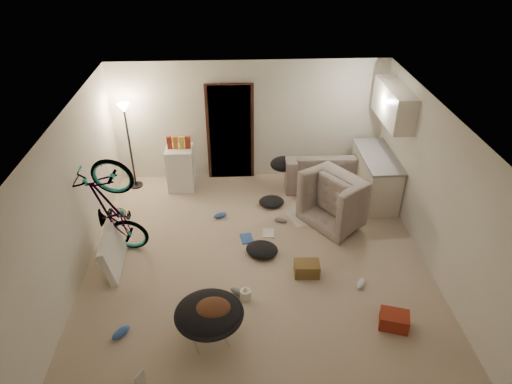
{
  "coord_description": "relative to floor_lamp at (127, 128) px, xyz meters",
  "views": [
    {
      "loc": [
        -0.32,
        -5.63,
        4.94
      ],
      "look_at": [
        0.01,
        0.6,
        1.04
      ],
      "focal_mm": 32.0,
      "sensor_mm": 36.0,
      "label": 1
    }
  ],
  "objects": [
    {
      "name": "floor",
      "position": [
        2.4,
        -2.65,
        -1.32
      ],
      "size": [
        5.5,
        6.0,
        0.02
      ],
      "primitive_type": "cube",
      "color": "#BAA68F",
      "rests_on": "ground"
    },
    {
      "name": "ceiling",
      "position": [
        2.4,
        -2.65,
        1.2
      ],
      "size": [
        5.5,
        6.0,
        0.02
      ],
      "primitive_type": "cube",
      "color": "white",
      "rests_on": "wall_back"
    },
    {
      "name": "wall_back",
      "position": [
        2.4,
        0.36,
        -0.06
      ],
      "size": [
        5.5,
        0.02,
        2.5
      ],
      "primitive_type": "cube",
      "color": "silver",
      "rests_on": "floor"
    },
    {
      "name": "wall_front",
      "position": [
        2.4,
        -5.66,
        -0.06
      ],
      "size": [
        5.5,
        0.02,
        2.5
      ],
      "primitive_type": "cube",
      "color": "silver",
      "rests_on": "floor"
    },
    {
      "name": "wall_left",
      "position": [
        -0.36,
        -2.65,
        -0.06
      ],
      "size": [
        0.02,
        6.0,
        2.5
      ],
      "primitive_type": "cube",
      "color": "silver",
      "rests_on": "floor"
    },
    {
      "name": "wall_right",
      "position": [
        5.16,
        -2.65,
        -0.06
      ],
      "size": [
        0.02,
        6.0,
        2.5
      ],
      "primitive_type": "cube",
      "color": "silver",
      "rests_on": "floor"
    },
    {
      "name": "doorway",
      "position": [
        2.0,
        0.32,
        -0.29
      ],
      "size": [
        0.85,
        0.1,
        2.04
      ],
      "primitive_type": "cube",
      "color": "black",
      "rests_on": "floor"
    },
    {
      "name": "door_trim",
      "position": [
        2.0,
        0.29,
        -0.29
      ],
      "size": [
        0.97,
        0.04,
        2.1
      ],
      "primitive_type": "cube",
      "color": "#341A12",
      "rests_on": "floor"
    },
    {
      "name": "floor_lamp",
      "position": [
        0.0,
        0.0,
        0.0
      ],
      "size": [
        0.28,
        0.28,
        1.81
      ],
      "color": "black",
      "rests_on": "floor"
    },
    {
      "name": "kitchen_counter",
      "position": [
        4.83,
        -0.65,
        -0.87
      ],
      "size": [
        0.6,
        1.5,
        0.88
      ],
      "primitive_type": "cube",
      "color": "beige",
      "rests_on": "floor"
    },
    {
      "name": "counter_top",
      "position": [
        4.83,
        -0.65,
        -0.41
      ],
      "size": [
        0.64,
        1.54,
        0.04
      ],
      "primitive_type": "cube",
      "color": "gray",
      "rests_on": "kitchen_counter"
    },
    {
      "name": "kitchen_uppers",
      "position": [
        4.96,
        -0.65,
        0.64
      ],
      "size": [
        0.38,
        1.4,
        0.65
      ],
      "primitive_type": "cube",
      "color": "beige",
      "rests_on": "wall_right"
    },
    {
      "name": "sofa",
      "position": [
        4.02,
        -0.2,
        -1.03
      ],
      "size": [
        1.88,
        0.74,
        0.55
      ],
      "primitive_type": "imported",
      "rotation": [
        0.0,
        0.0,
        3.14
      ],
      "color": "#394139",
      "rests_on": "floor"
    },
    {
      "name": "armchair",
      "position": [
        4.1,
        -1.35,
        -0.94
      ],
      "size": [
        1.45,
        1.48,
        0.73
      ],
      "primitive_type": "imported",
      "rotation": [
        0.0,
        0.0,
        2.17
      ],
      "color": "#394139",
      "rests_on": "floor"
    },
    {
      "name": "bicycle",
      "position": [
        0.1,
        -2.18,
        -0.81
      ],
      "size": [
        2.01,
        1.1,
        1.1
      ],
      "primitive_type": "imported",
      "rotation": [
        0.0,
        -0.17,
        1.42
      ],
      "color": "black",
      "rests_on": "floor"
    },
    {
      "name": "mini_fridge",
      "position": [
        0.97,
        -0.1,
        -0.86
      ],
      "size": [
        0.53,
        0.53,
        0.9
      ],
      "primitive_type": "cube",
      "rotation": [
        0.0,
        0.0,
        -0.01
      ],
      "color": "white",
      "rests_on": "floor"
    },
    {
      "name": "snack_box_0",
      "position": [
        0.8,
        -0.1,
        -0.31
      ],
      "size": [
        0.11,
        0.09,
        0.3
      ],
      "primitive_type": "cube",
      "rotation": [
        0.0,
        0.0,
        0.18
      ],
      "color": "maroon",
      "rests_on": "mini_fridge"
    },
    {
      "name": "snack_box_1",
      "position": [
        0.92,
        -0.1,
        -0.31
      ],
      "size": [
        0.11,
        0.08,
        0.3
      ],
      "primitive_type": "cube",
      "rotation": [
        0.0,
        0.0,
        0.14
      ],
      "color": "orange",
      "rests_on": "mini_fridge"
    },
    {
      "name": "snack_box_2",
      "position": [
        1.04,
        -0.1,
        -0.31
      ],
      "size": [
        0.11,
        0.09,
        0.3
      ],
      "primitive_type": "cube",
      "rotation": [
        0.0,
        0.0,
        0.19
      ],
      "color": "gold",
      "rests_on": "mini_fridge"
    },
    {
      "name": "snack_box_3",
      "position": [
        1.16,
        -0.1,
        -0.31
      ],
      "size": [
        0.11,
        0.08,
        0.3
      ],
      "primitive_type": "cube",
      "rotation": [
        0.0,
        0.0,
        -0.1
      ],
      "color": "maroon",
      "rests_on": "mini_fridge"
    },
    {
      "name": "saucer_chair",
      "position": [
        1.69,
        -4.08,
        -0.92
      ],
      "size": [
        0.91,
        0.91,
        0.65
      ],
      "color": "silver",
      "rests_on": "floor"
    },
    {
      "name": "hoodie",
      "position": [
        1.74,
        -4.11,
        -0.73
      ],
      "size": [
        0.53,
        0.46,
        0.22
      ],
      "primitive_type": "ellipsoid",
      "rotation": [
        0.0,
        0.0,
        0.13
      ],
      "color": "#522E1C",
      "rests_on": "saucer_chair"
    },
    {
      "name": "sofa_drape",
      "position": [
        3.07,
        -0.2,
        -0.77
      ],
      "size": [
        0.6,
        0.51,
        0.28
      ],
      "primitive_type": "ellipsoid",
      "rotation": [
        0.0,
        0.0,
        0.09
      ],
      "color": "black",
      "rests_on": "sofa"
    },
    {
      "name": "tv_box",
      "position": [
        0.1,
        -2.55,
        -0.99
      ],
      "size": [
        0.28,
        0.96,
        0.64
      ],
      "primitive_type": "cube",
      "rotation": [
        0.0,
        -0.21,
        0.04
      ],
      "color": "silver",
      "rests_on": "floor"
    },
    {
      "name": "drink_case_a",
      "position": [
        3.17,
        -2.88,
        -1.2
      ],
      "size": [
        0.4,
        0.3,
        0.22
      ],
      "primitive_type": "cube",
      "rotation": [
        0.0,
        0.0,
        -0.05
      ],
      "color": "brown",
      "rests_on": "floor"
    },
    {
      "name": "drink_case_b",
      "position": [
        4.21,
        -4.0,
        -1.19
      ],
      "size": [
        0.46,
        0.39,
        0.23
      ],
      "primitive_type": "cube",
      "rotation": [
        0.0,
        0.0,
        -0.31
      ],
      "color": "maroon",
      "rests_on": "floor"
    },
    {
      "name": "juicer",
      "position": [
        2.18,
        -3.37,
        -1.21
      ],
      "size": [
        0.16,
        0.16,
        0.24
      ],
      "color": "white",
      "rests_on": "floor"
    },
    {
      "name": "newspaper",
      "position": [
        3.28,
        -1.35,
        -1.3
      ],
      "size": [
        0.54,
        0.61,
        0.01
      ],
      "primitive_type": "cube",
      "rotation": [
        0.0,
        0.0,
        0.35
      ],
      "color": "beige",
      "rests_on": "floor"
    },
    {
      "name": "book_blue",
      "position": [
        2.25,
        -1.93,
        -1.29
      ],
      "size": [
        0.24,
        0.31,
        0.03
      ],
      "primitive_type": "cube",
      "rotation": [
        0.0,
        0.0,
        0.15
      ],
      "color": "#3259B5",
      "rests_on": "floor"
    },
    {
      "name": "book_white",
      "position": [
        2.64,
        -1.8,
        -1.3
      ],
      "size": [
        0.22,
        0.27,
        0.02
      ],
      "primitive_type": "cube",
      "rotation": [
        0.0,
        0.0,
        -0.08
      ],
      "color": "silver",
      "rests_on": "floor"
    },
    {
      "name": "shoe_0",
      "position": [
        1.77,
        -1.24,
        -1.26
      ],
      "size": [
        0.29,
        0.21,
        0.1
      ],
      "primitive_type": "ellipsoid",
      "rotation": [
        0.0,
        0.0,
        0.42
      ],
      "color": "#3259B5",
      "rests_on": "floor"
    },
    {
      "name": "shoe_1",
      "position": [
        2.9,
        -1.46,
        -1.26
      ],
      "size": [
        0.27,
        0.19,
        0.09
      ],
      "primitive_type": "ellipsoid",
      "rotation": [
        0.0,
        0.0,
        -0.38
      ],
      "color": "slate",
      "rests_on": "floor"
    },
    {
      "name": "shoe_2",
      "position": [
        0.47,
        -3.96,
        -1.25
      ],
      "size": [
        0.28,
        0.3,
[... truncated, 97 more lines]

